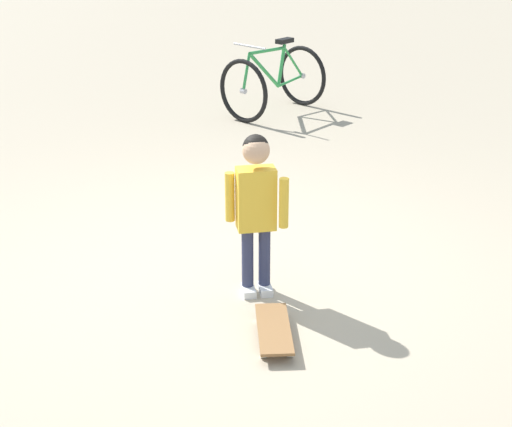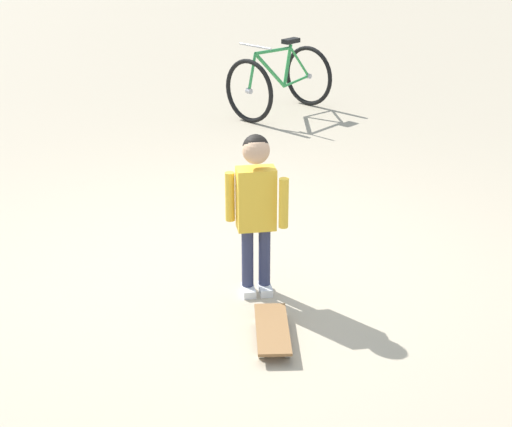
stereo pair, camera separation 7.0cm
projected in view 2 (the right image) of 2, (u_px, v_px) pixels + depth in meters
ground_plane at (232, 270)px, 5.27m from camera, size 50.00×50.00×0.00m
child_person at (256, 198)px, 4.75m from camera, size 0.28×0.37×1.06m
skateboard at (272, 330)px, 4.46m from camera, size 0.52×0.54×0.07m
bicycle_near at (280, 81)px, 8.81m from camera, size 1.09×0.74×0.85m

